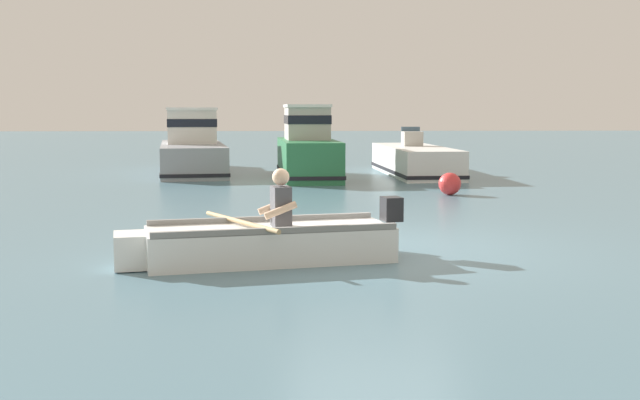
# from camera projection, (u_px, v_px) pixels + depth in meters

# --- Properties ---
(ground_plane) EXTENTS (120.00, 120.00, 0.00)m
(ground_plane) POSITION_uv_depth(u_px,v_px,m) (375.00, 246.00, 10.92)
(ground_plane) COLOR slate
(rowboat_with_person) EXTENTS (3.71, 1.82, 1.19)m
(rowboat_with_person) POSITION_uv_depth(u_px,v_px,m) (264.00, 242.00, 9.83)
(rowboat_with_person) COLOR white
(rowboat_with_person) RESTS_ON ground
(moored_boat_grey) EXTENTS (2.74, 6.30, 2.00)m
(moored_boat_grey) POSITION_uv_depth(u_px,v_px,m) (192.00, 148.00, 23.80)
(moored_boat_grey) COLOR gray
(moored_boat_grey) RESTS_ON ground
(moored_boat_green) EXTENTS (1.81, 4.54, 2.08)m
(moored_boat_green) POSITION_uv_depth(u_px,v_px,m) (308.00, 150.00, 21.78)
(moored_boat_green) COLOR #287042
(moored_boat_green) RESTS_ON ground
(moored_boat_white) EXTENTS (1.99, 5.75, 1.41)m
(moored_boat_white) POSITION_uv_depth(u_px,v_px,m) (415.00, 161.00, 23.06)
(moored_boat_white) COLOR white
(moored_boat_white) RESTS_ON ground
(mooring_buoy) EXTENTS (0.51, 0.51, 0.51)m
(mooring_buoy) POSITION_uv_depth(u_px,v_px,m) (450.00, 184.00, 17.49)
(mooring_buoy) COLOR red
(mooring_buoy) RESTS_ON ground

